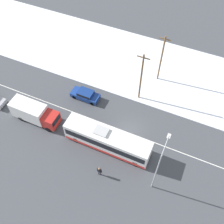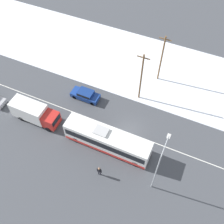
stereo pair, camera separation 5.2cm
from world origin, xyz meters
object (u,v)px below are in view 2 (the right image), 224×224
object	(u,v)px
utility_pole_snowlot	(161,58)
box_truck	(34,112)
streetlamp	(159,165)
pedestrian_at_stop	(99,171)
city_bus	(107,140)
utility_pole_roadside	(141,77)
sedan_car	(85,95)

from	to	relation	value
utility_pole_snowlot	box_truck	bearing A→B (deg)	-132.11
streetlamp	utility_pole_snowlot	world-z (taller)	utility_pole_snowlot
pedestrian_at_stop	streetlamp	size ratio (longest dim) A/B	0.22
city_bus	utility_pole_snowlot	size ratio (longest dim) A/B	1.37
city_bus	box_truck	bearing A→B (deg)	-178.99
city_bus	utility_pole_roadside	xyz separation A→B (m)	(0.79, 9.65, 2.84)
city_bus	utility_pole_snowlot	world-z (taller)	utility_pole_snowlot
city_bus	streetlamp	world-z (taller)	streetlamp
utility_pole_snowlot	sedan_car	bearing A→B (deg)	-136.34
utility_pole_roadside	city_bus	bearing A→B (deg)	-94.67
city_bus	pedestrian_at_stop	world-z (taller)	city_bus
sedan_car	pedestrian_at_stop	world-z (taller)	pedestrian_at_stop
city_bus	utility_pole_roadside	size ratio (longest dim) A/B	1.35
city_bus	streetlamp	xyz separation A→B (m)	(7.20, -2.35, 3.48)
box_truck	sedan_car	xyz separation A→B (m)	(4.62, 6.44, -0.84)
city_bus	sedan_car	bearing A→B (deg)	136.55
sedan_car	streetlamp	world-z (taller)	streetlamp
pedestrian_at_stop	utility_pole_snowlot	world-z (taller)	utility_pole_snowlot
pedestrian_at_stop	streetlamp	world-z (taller)	streetlamp
pedestrian_at_stop	streetlamp	distance (m)	7.76
city_bus	box_truck	world-z (taller)	city_bus
pedestrian_at_stop	box_truck	bearing A→B (deg)	162.07
utility_pole_snowlot	pedestrian_at_stop	bearing A→B (deg)	-94.29
utility_pole_roadside	box_truck	bearing A→B (deg)	-140.62
city_bus	streetlamp	distance (m)	8.33
sedan_car	pedestrian_at_stop	bearing A→B (deg)	125.51
sedan_car	pedestrian_at_stop	xyz separation A→B (m)	(7.36, -10.31, 0.30)
pedestrian_at_stop	utility_pole_roadside	xyz separation A→B (m)	(0.02, 13.72, 3.35)
pedestrian_at_stop	utility_pole_roadside	distance (m)	14.12
box_truck	pedestrian_at_stop	world-z (taller)	box_truck
streetlamp	pedestrian_at_stop	bearing A→B (deg)	-164.98
utility_pole_roadside	utility_pole_snowlot	world-z (taller)	utility_pole_roadside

